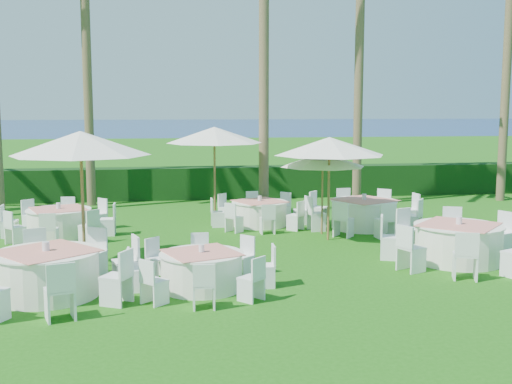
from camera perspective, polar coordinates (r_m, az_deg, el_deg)
ground at (r=13.08m, az=0.63°, el=-7.90°), size 120.00×120.00×0.00m
hedge at (r=24.70m, az=-3.74°, el=0.85°), size 34.00×1.00×1.20m
ocean at (r=114.52m, az=-7.44°, el=5.78°), size 260.00×260.00×0.00m
banquet_table_a at (r=12.57m, az=-18.08°, el=-6.80°), size 3.39×3.39×1.03m
banquet_table_b at (r=12.49m, az=-4.84°, el=-6.89°), size 2.84×2.84×0.87m
banquet_table_c at (r=15.22m, az=17.53°, el=-4.27°), size 3.40×3.40×1.04m
banquet_table_d at (r=18.18m, az=-17.10°, el=-2.54°), size 3.01×3.01×0.92m
banquet_table_e at (r=18.97m, az=0.33°, el=-1.84°), size 2.89×2.89×0.89m
banquet_table_f at (r=18.77m, az=9.56°, el=-1.87°), size 3.35×3.35×1.00m
umbrella_a at (r=14.12m, az=-15.33°, el=4.19°), size 2.96×2.96×2.99m
umbrella_b at (r=16.76m, az=6.54°, el=4.07°), size 2.92×2.92×2.72m
umbrella_c at (r=19.85m, az=-3.72°, el=5.07°), size 2.96×2.96×2.88m
umbrella_d at (r=17.57m, az=5.95°, el=2.88°), size 2.34×2.34×2.26m
palm_b at (r=23.47m, az=-14.79°, el=10.91°), size 4.25×4.37×8.99m
palm_d at (r=23.47m, az=9.16°, el=11.60°), size 4.41×4.08×9.42m
palm_e at (r=25.70m, az=21.51°, el=12.55°), size 4.40×3.99×10.93m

